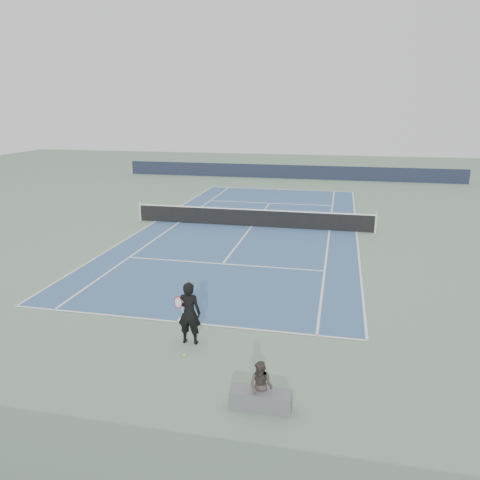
% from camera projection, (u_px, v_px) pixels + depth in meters
% --- Properties ---
extents(ground, '(80.00, 80.00, 0.00)m').
position_uv_depth(ground, '(252.00, 226.00, 25.13)').
color(ground, slate).
extents(court_surface, '(10.97, 23.77, 0.01)m').
position_uv_depth(court_surface, '(252.00, 226.00, 25.12)').
color(court_surface, '#395987').
rests_on(court_surface, ground).
extents(tennis_net, '(12.90, 0.10, 1.07)m').
position_uv_depth(tennis_net, '(252.00, 217.00, 24.99)').
color(tennis_net, silver).
rests_on(tennis_net, ground).
extents(windscreen_far, '(30.00, 0.25, 1.20)m').
position_uv_depth(windscreen_far, '(289.00, 172.00, 41.77)').
color(windscreen_far, black).
rests_on(windscreen_far, ground).
extents(tennis_player, '(0.78, 0.48, 1.76)m').
position_uv_depth(tennis_player, '(189.00, 313.00, 12.52)').
color(tennis_player, black).
rests_on(tennis_player, ground).
extents(tennis_ball, '(0.07, 0.07, 0.07)m').
position_uv_depth(tennis_ball, '(184.00, 355.00, 12.05)').
color(tennis_ball, yellow).
rests_on(tennis_ball, ground).
extents(spectator_bench, '(1.37, 0.73, 1.12)m').
position_uv_depth(spectator_bench, '(261.00, 393.00, 9.87)').
color(spectator_bench, slate).
rests_on(spectator_bench, ground).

